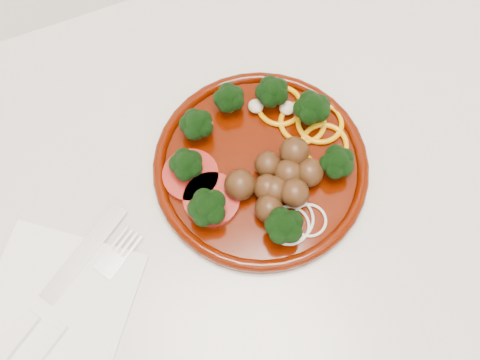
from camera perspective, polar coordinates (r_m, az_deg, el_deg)
name	(u,v)px	position (r m, az deg, el deg)	size (l,w,h in m)	color
counter	(112,327)	(1.13, -12.02, -13.46)	(2.40, 0.60, 0.90)	silver
plate	(261,163)	(0.69, 2.03, 1.59)	(0.25, 0.25, 0.05)	#3E0B00
napkin	(57,305)	(0.68, -17.00, -11.27)	(0.15, 0.15, 0.00)	white
knife	(30,319)	(0.68, -19.27, -12.35)	(0.21, 0.15, 0.01)	silver
fork	(50,339)	(0.67, -17.53, -14.21)	(0.19, 0.13, 0.01)	white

